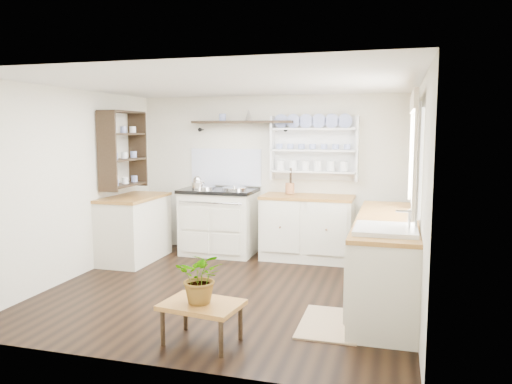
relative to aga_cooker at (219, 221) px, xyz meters
The scene contains 19 objects.
floor 1.78m from the aga_cooker, 66.09° to the right, with size 4.00×3.80×0.01m, color black.
wall_back 1.02m from the aga_cooker, 25.39° to the left, with size 4.00×0.02×2.30m, color beige.
wall_right 3.19m from the aga_cooker, 30.21° to the right, with size 0.02×3.80×2.30m, color beige.
wall_left 2.15m from the aga_cooker, 129.72° to the right, with size 0.02×3.80×2.30m, color beige.
ceiling 2.50m from the aga_cooker, 66.09° to the right, with size 4.00×3.80×0.01m, color white.
window 3.19m from the aga_cooker, 28.23° to the right, with size 0.08×1.55×1.22m.
aga_cooker is the anchor object (origin of this frame).
back_cabinets 1.30m from the aga_cooker, ahead, with size 1.27×0.63×0.90m.
right_cabinets 2.81m from the aga_cooker, 31.53° to the right, with size 0.62×2.43×0.90m.
belfast_sink 3.28m from the aga_cooker, 42.81° to the right, with size 0.55×0.60×0.45m.
left_cabinets 1.21m from the aga_cooker, 146.30° to the right, with size 0.62×1.13×0.90m.
plate_rack 1.74m from the aga_cooker, 12.31° to the left, with size 1.20×0.22×0.90m.
high_shelf 1.47m from the aga_cooker, 35.04° to the left, with size 1.50×0.29×0.16m.
left_shelving 1.70m from the aga_cooker, 149.66° to the right, with size 0.28×0.80×1.05m, color black.
kettle 0.63m from the aga_cooker, 156.85° to the right, with size 0.17×0.17×0.21m, color silver, non-canonical shape.
utensil_crock 1.15m from the aga_cooker, ahead, with size 0.13×0.13×0.15m, color #A5673C.
center_table 3.12m from the aga_cooker, 72.72° to the right, with size 0.71×0.55×0.35m.
potted_plant 3.11m from the aga_cooker, 72.72° to the right, with size 0.40×0.35×0.45m, color #3F7233.
floor_rug 3.01m from the aga_cooker, 49.73° to the right, with size 0.55×0.85×0.02m, color olive.
Camera 1 is at (1.78, -5.19, 1.80)m, focal length 35.00 mm.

